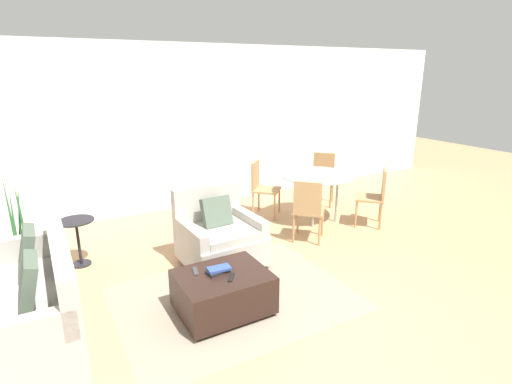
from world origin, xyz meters
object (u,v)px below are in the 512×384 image
at_px(couch, 31,305).
at_px(tv_remote_primary, 195,271).
at_px(ottoman, 223,291).
at_px(book_stack, 218,270).
at_px(potted_plant, 25,257).
at_px(tv_remote_secondary, 231,277).
at_px(dining_chair_far_left, 261,185).
at_px(dining_chair_near_left, 308,207).
at_px(dining_chair_far_right, 323,175).
at_px(side_table, 77,234).
at_px(dining_table, 317,179).
at_px(armchair, 219,237).
at_px(dining_chair_near_right, 376,193).

height_order(couch, tv_remote_primary, couch).
relative_size(ottoman, tv_remote_primary, 5.20).
relative_size(book_stack, potted_plant, 0.19).
distance_m(tv_remote_secondary, dining_chair_far_left, 2.92).
height_order(ottoman, potted_plant, potted_plant).
xyz_separation_m(tv_remote_primary, potted_plant, (-1.49, 1.64, -0.19)).
bearing_deg(tv_remote_secondary, dining_chair_near_left, 32.20).
bearing_deg(tv_remote_secondary, tv_remote_primary, 131.20).
bearing_deg(ottoman, dining_chair_far_left, 52.10).
relative_size(tv_remote_secondary, dining_chair_far_right, 0.17).
distance_m(side_table, dining_table, 3.52).
relative_size(side_table, dining_chair_near_left, 0.66).
bearing_deg(armchair, dining_table, 17.57).
height_order(armchair, book_stack, armchair).
bearing_deg(dining_chair_near_right, dining_table, 135.00).
bearing_deg(dining_chair_near_right, tv_remote_primary, -166.31).
relative_size(tv_remote_primary, dining_chair_far_right, 0.19).
relative_size(potted_plant, dining_chair_far_right, 1.45).
height_order(tv_remote_primary, dining_chair_far_right, dining_chair_far_right).
relative_size(ottoman, potted_plant, 0.67).
distance_m(ottoman, tv_remote_secondary, 0.23).
distance_m(tv_remote_secondary, dining_chair_far_right, 3.81).
height_order(ottoman, dining_table, dining_table).
bearing_deg(book_stack, tv_remote_primary, 145.00).
bearing_deg(armchair, tv_remote_secondary, -108.86).
relative_size(potted_plant, side_table, 2.21).
bearing_deg(dining_chair_far_right, dining_chair_far_left, 180.00).
height_order(side_table, dining_chair_far_right, dining_chair_far_right).
bearing_deg(couch, tv_remote_secondary, -19.65).
bearing_deg(book_stack, tv_remote_secondary, -67.70).
xyz_separation_m(armchair, ottoman, (-0.41, -0.98, -0.12)).
xyz_separation_m(ottoman, dining_chair_near_left, (1.75, 0.97, 0.29)).
height_order(dining_chair_near_left, dining_chair_near_right, same).
bearing_deg(dining_table, side_table, 177.04).
relative_size(tv_remote_secondary, potted_plant, 0.12).
relative_size(side_table, dining_chair_far_left, 0.66).
xyz_separation_m(ottoman, dining_chair_near_right, (3.03, 0.97, 0.29)).
bearing_deg(dining_table, ottoman, -146.09).
distance_m(dining_table, dining_chair_far_right, 0.92).
bearing_deg(dining_table, dining_chair_near_left, -135.00).
distance_m(tv_remote_primary, potted_plant, 2.22).
height_order(armchair, dining_chair_near_right, armchair).
distance_m(dining_chair_near_left, dining_chair_near_right, 1.28).
relative_size(ottoman, dining_chair_near_left, 0.97).
relative_size(armchair, dining_chair_far_left, 1.05).
xyz_separation_m(tv_remote_secondary, dining_chair_far_right, (2.99, 2.36, 0.09)).
distance_m(tv_remote_primary, dining_chair_near_right, 3.34).
relative_size(ottoman, tv_remote_secondary, 5.56).
xyz_separation_m(ottoman, side_table, (-1.11, 1.79, 0.19)).
bearing_deg(dining_chair_far_right, dining_chair_near_right, -90.00).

